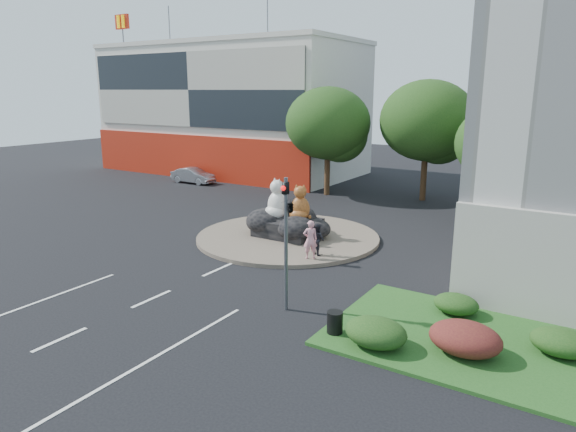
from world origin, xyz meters
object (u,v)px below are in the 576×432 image
object	(u,v)px
pedestrian_dark	(318,239)
kitten_calico	(259,229)
kitten_white	(313,238)
parked_car	(193,176)
cat_tabby	(300,202)
cat_white	(277,198)
litter_bin	(335,322)
pedestrian_pink	(310,240)

from	to	relation	value
pedestrian_dark	kitten_calico	bearing A→B (deg)	11.70
kitten_white	parked_car	distance (m)	21.65
cat_tabby	parked_car	world-z (taller)	cat_tabby
cat_tabby	kitten_white	size ratio (longest dim) A/B	2.26
cat_white	parked_car	distance (m)	18.88
cat_white	pedestrian_dark	bearing A→B (deg)	-5.89
cat_white	pedestrian_dark	size ratio (longest dim) A/B	1.45
kitten_white	litter_bin	xyz separation A→B (m)	(5.34, -7.87, -0.16)
parked_car	litter_bin	bearing A→B (deg)	-130.87
cat_tabby	pedestrian_dark	size ratio (longest dim) A/B	1.30
pedestrian_dark	parked_car	xyz separation A→B (m)	(-19.39, 12.30, -0.30)
kitten_calico	kitten_white	size ratio (longest dim) A/B	0.93
pedestrian_pink	parked_car	size ratio (longest dim) A/B	0.46
kitten_white	pedestrian_pink	size ratio (longest dim) A/B	0.48
kitten_white	parked_car	xyz separation A→B (m)	(-18.51, 11.24, 0.03)
cat_tabby	pedestrian_pink	bearing A→B (deg)	-81.18
pedestrian_pink	parked_car	world-z (taller)	pedestrian_pink
cat_tabby	parked_car	xyz separation A→B (m)	(-17.05, 10.07, -1.43)
cat_white	parked_car	bearing A→B (deg)	169.16
cat_white	kitten_calico	xyz separation A→B (m)	(-0.60, -0.91, -1.61)
litter_bin	pedestrian_pink	bearing A→B (deg)	126.24
pedestrian_pink	kitten_calico	bearing A→B (deg)	-62.06
kitten_calico	kitten_white	distance (m)	3.38
cat_white	pedestrian_dark	world-z (taller)	cat_white
parked_car	kitten_white	bearing A→B (deg)	-123.44
kitten_white	cat_white	bearing A→B (deg)	115.90
kitten_calico	pedestrian_dark	world-z (taller)	pedestrian_dark
cat_white	pedestrian_pink	size ratio (longest dim) A/B	1.21
kitten_calico	kitten_white	xyz separation A→B (m)	(3.38, -0.00, 0.03)
kitten_white	pedestrian_dark	bearing A→B (deg)	-96.23
pedestrian_pink	cat_white	bearing A→B (deg)	-75.66
cat_tabby	parked_car	distance (m)	19.85
kitten_white	pedestrian_pink	xyz separation A→B (m)	(0.89, -1.79, 0.49)
parked_car	litter_bin	xyz separation A→B (m)	(23.85, -19.11, -0.18)
kitten_calico	parked_car	world-z (taller)	parked_car
pedestrian_pink	litter_bin	world-z (taller)	pedestrian_pink
cat_tabby	pedestrian_dark	xyz separation A→B (m)	(2.34, -2.23, -1.13)
kitten_white	parked_car	size ratio (longest dim) A/B	0.22
cat_tabby	kitten_calico	size ratio (longest dim) A/B	2.42
cat_tabby	kitten_white	world-z (taller)	cat_tabby
kitten_calico	litter_bin	world-z (taller)	kitten_calico
kitten_calico	litter_bin	distance (m)	11.75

